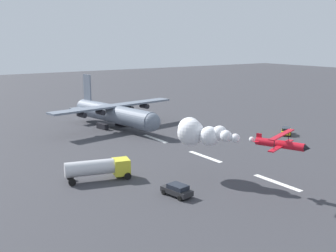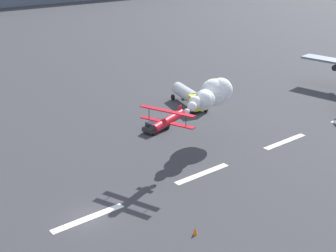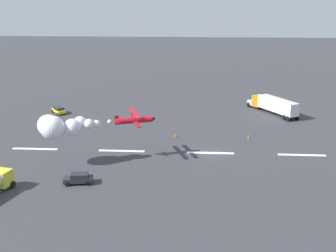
{
  "view_description": "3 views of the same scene",
  "coord_description": "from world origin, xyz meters",
  "px_view_note": "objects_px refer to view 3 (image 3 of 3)",
  "views": [
    {
      "loc": [
        -19.85,
        42.15,
        19.0
      ],
      "look_at": [
        41.55,
        0.0,
        3.32
      ],
      "focal_mm": 43.82,
      "sensor_mm": 36.0,
      "label": 1
    },
    {
      "loc": [
        -18.81,
        -36.44,
        25.89
      ],
      "look_at": [
        12.64,
        3.14,
        5.77
      ],
      "focal_mm": 50.47,
      "sensor_mm": 36.0,
      "label": 2
    },
    {
      "loc": [
        2.49,
        70.88,
        25.73
      ],
      "look_at": [
        7.27,
        0.05,
        4.67
      ],
      "focal_mm": 46.99,
      "sensor_mm": 36.0,
      "label": 3
    }
  ],
  "objects_px": {
    "stunt_biplane_red": "(63,126)",
    "traffic_cone_near": "(249,136)",
    "semi_truck_orange": "(274,105)",
    "followme_car_yellow": "(59,110)",
    "airport_staff_sedan": "(79,178)",
    "traffic_cone_far": "(175,135)"
  },
  "relations": [
    {
      "from": "followme_car_yellow",
      "to": "airport_staff_sedan",
      "type": "bearing_deg",
      "value": 111.15
    },
    {
      "from": "semi_truck_orange",
      "to": "followme_car_yellow",
      "type": "height_order",
      "value": "semi_truck_orange"
    },
    {
      "from": "traffic_cone_near",
      "to": "traffic_cone_far",
      "type": "relative_size",
      "value": 1.0
    },
    {
      "from": "airport_staff_sedan",
      "to": "traffic_cone_far",
      "type": "relative_size",
      "value": 5.77
    },
    {
      "from": "stunt_biplane_red",
      "to": "semi_truck_orange",
      "type": "relative_size",
      "value": 1.24
    },
    {
      "from": "stunt_biplane_red",
      "to": "traffic_cone_far",
      "type": "distance_m",
      "value": 23.67
    },
    {
      "from": "stunt_biplane_red",
      "to": "semi_truck_orange",
      "type": "xyz_separation_m",
      "value": [
        -37.93,
        -34.15,
        -4.28
      ]
    },
    {
      "from": "semi_truck_orange",
      "to": "traffic_cone_far",
      "type": "relative_size",
      "value": 19.31
    },
    {
      "from": "stunt_biplane_red",
      "to": "traffic_cone_near",
      "type": "distance_m",
      "value": 34.7
    },
    {
      "from": "stunt_biplane_red",
      "to": "airport_staff_sedan",
      "type": "relative_size",
      "value": 4.15
    },
    {
      "from": "semi_truck_orange",
      "to": "followme_car_yellow",
      "type": "distance_m",
      "value": 48.8
    },
    {
      "from": "traffic_cone_near",
      "to": "followme_car_yellow",
      "type": "bearing_deg",
      "value": -20.69
    },
    {
      "from": "stunt_biplane_red",
      "to": "traffic_cone_near",
      "type": "bearing_deg",
      "value": -152.92
    },
    {
      "from": "airport_staff_sedan",
      "to": "semi_truck_orange",
      "type": "bearing_deg",
      "value": -129.53
    },
    {
      "from": "followme_car_yellow",
      "to": "traffic_cone_far",
      "type": "distance_m",
      "value": 31.34
    },
    {
      "from": "semi_truck_orange",
      "to": "traffic_cone_far",
      "type": "bearing_deg",
      "value": 40.71
    },
    {
      "from": "stunt_biplane_red",
      "to": "traffic_cone_far",
      "type": "height_order",
      "value": "stunt_biplane_red"
    },
    {
      "from": "airport_staff_sedan",
      "to": "stunt_biplane_red",
      "type": "bearing_deg",
      "value": -60.28
    },
    {
      "from": "semi_truck_orange",
      "to": "followme_car_yellow",
      "type": "relative_size",
      "value": 3.22
    },
    {
      "from": "followme_car_yellow",
      "to": "traffic_cone_near",
      "type": "relative_size",
      "value": 6.0
    },
    {
      "from": "traffic_cone_near",
      "to": "stunt_biplane_red",
      "type": "bearing_deg",
      "value": 27.08
    },
    {
      "from": "followme_car_yellow",
      "to": "airport_staff_sedan",
      "type": "distance_m",
      "value": 40.84
    }
  ]
}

